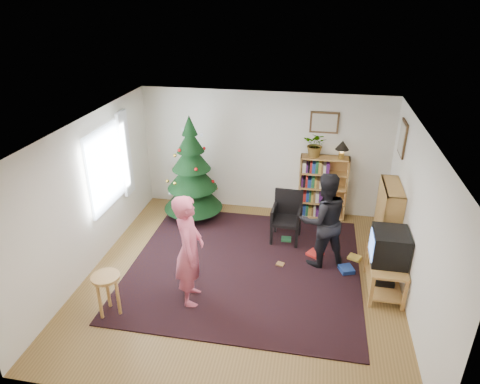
% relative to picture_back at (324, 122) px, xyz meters
% --- Properties ---
extents(floor, '(5.00, 5.00, 0.00)m').
position_rel_picture_back_xyz_m(floor, '(-1.15, -2.48, -1.95)').
color(floor, brown).
rests_on(floor, ground).
extents(ceiling, '(5.00, 5.00, 0.00)m').
position_rel_picture_back_xyz_m(ceiling, '(-1.15, -2.48, 0.55)').
color(ceiling, white).
rests_on(ceiling, wall_back).
extents(wall_back, '(5.00, 0.02, 2.50)m').
position_rel_picture_back_xyz_m(wall_back, '(-1.15, 0.02, -0.70)').
color(wall_back, silver).
rests_on(wall_back, floor).
extents(wall_front, '(5.00, 0.02, 2.50)m').
position_rel_picture_back_xyz_m(wall_front, '(-1.15, -4.97, -0.70)').
color(wall_front, silver).
rests_on(wall_front, floor).
extents(wall_left, '(0.02, 5.00, 2.50)m').
position_rel_picture_back_xyz_m(wall_left, '(-3.65, -2.48, -0.70)').
color(wall_left, silver).
rests_on(wall_left, floor).
extents(wall_right, '(0.02, 5.00, 2.50)m').
position_rel_picture_back_xyz_m(wall_right, '(1.35, -2.48, -0.70)').
color(wall_right, silver).
rests_on(wall_right, floor).
extents(rug, '(3.80, 3.60, 0.02)m').
position_rel_picture_back_xyz_m(rug, '(-1.15, -2.17, -1.94)').
color(rug, black).
rests_on(rug, floor).
extents(window_pane, '(0.04, 1.20, 1.40)m').
position_rel_picture_back_xyz_m(window_pane, '(-3.62, -1.88, -0.45)').
color(window_pane, silver).
rests_on(window_pane, wall_left).
extents(curtain, '(0.06, 0.35, 1.60)m').
position_rel_picture_back_xyz_m(curtain, '(-3.58, -1.18, -0.45)').
color(curtain, white).
rests_on(curtain, wall_left).
extents(picture_back, '(0.55, 0.03, 0.42)m').
position_rel_picture_back_xyz_m(picture_back, '(0.00, 0.00, 0.00)').
color(picture_back, '#4C3319').
rests_on(picture_back, wall_back).
extents(picture_right, '(0.03, 0.50, 0.60)m').
position_rel_picture_back_xyz_m(picture_right, '(1.33, -0.73, 0.00)').
color(picture_right, '#4C3319').
rests_on(picture_right, wall_right).
extents(christmas_tree, '(1.18, 1.18, 2.15)m').
position_rel_picture_back_xyz_m(christmas_tree, '(-2.49, -0.65, -1.06)').
color(christmas_tree, '#3F2816').
rests_on(christmas_tree, rug).
extents(bookshelf_back, '(0.95, 0.30, 1.30)m').
position_rel_picture_back_xyz_m(bookshelf_back, '(0.07, -0.14, -1.29)').
color(bookshelf_back, '#B48340').
rests_on(bookshelf_back, floor).
extents(bookshelf_right, '(0.30, 0.95, 1.30)m').
position_rel_picture_back_xyz_m(bookshelf_right, '(1.19, -1.29, -1.29)').
color(bookshelf_right, '#B48340').
rests_on(bookshelf_right, floor).
extents(tv_stand, '(0.52, 0.94, 0.55)m').
position_rel_picture_back_xyz_m(tv_stand, '(1.07, -2.40, -1.62)').
color(tv_stand, '#B48340').
rests_on(tv_stand, floor).
extents(crt_tv, '(0.53, 0.57, 0.50)m').
position_rel_picture_back_xyz_m(crt_tv, '(1.07, -2.40, -1.15)').
color(crt_tv, black).
rests_on(crt_tv, tv_stand).
extents(armchair, '(0.55, 0.55, 0.94)m').
position_rel_picture_back_xyz_m(armchair, '(-0.55, -1.12, -1.44)').
color(armchair, black).
rests_on(armchair, rug).
extents(stool, '(0.40, 0.40, 0.67)m').
position_rel_picture_back_xyz_m(stool, '(-2.86, -3.68, -1.44)').
color(stool, '#B48340').
rests_on(stool, floor).
extents(person_standing, '(0.53, 0.70, 1.74)m').
position_rel_picture_back_xyz_m(person_standing, '(-1.80, -3.15, -1.08)').
color(person_standing, '#BD4B61').
rests_on(person_standing, rug).
extents(person_by_chair, '(0.98, 0.89, 1.66)m').
position_rel_picture_back_xyz_m(person_by_chair, '(0.09, -1.83, -1.12)').
color(person_by_chair, black).
rests_on(person_by_chair, rug).
extents(potted_plant, '(0.53, 0.49, 0.49)m').
position_rel_picture_back_xyz_m(potted_plant, '(-0.13, -0.14, -0.40)').
color(potted_plant, gray).
rests_on(potted_plant, bookshelf_back).
extents(table_lamp, '(0.27, 0.27, 0.35)m').
position_rel_picture_back_xyz_m(table_lamp, '(0.37, -0.14, -0.41)').
color(table_lamp, '#A57F33').
rests_on(table_lamp, bookshelf_back).
extents(floor_clutter, '(1.45, 1.01, 0.08)m').
position_rel_picture_back_xyz_m(floor_clutter, '(0.03, -1.72, -1.91)').
color(floor_clutter, '#A51E19').
rests_on(floor_clutter, rug).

